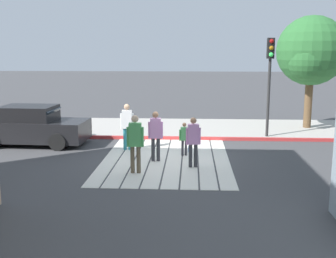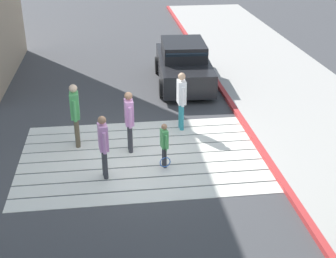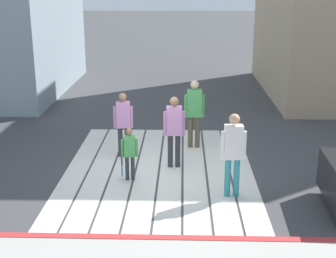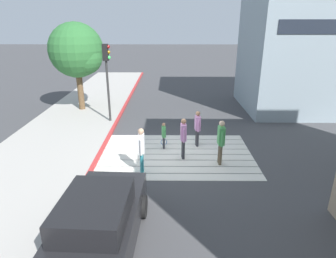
# 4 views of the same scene
# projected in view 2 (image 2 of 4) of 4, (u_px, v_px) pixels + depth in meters

# --- Properties ---
(ground_plane) EXTENTS (120.00, 120.00, 0.00)m
(ground_plane) POSITION_uv_depth(u_px,v_px,m) (141.00, 156.00, 12.42)
(ground_plane) COLOR #424244
(crosswalk_stripes) EXTENTS (6.40, 4.35, 0.01)m
(crosswalk_stripes) POSITION_uv_depth(u_px,v_px,m) (141.00, 156.00, 12.42)
(crosswalk_stripes) COLOR silver
(crosswalk_stripes) RESTS_ON ground
(curb_painted) EXTENTS (0.16, 40.00, 0.13)m
(curb_painted) POSITION_uv_depth(u_px,v_px,m) (259.00, 147.00, 12.77)
(curb_painted) COLOR #BC3333
(curb_painted) RESTS_ON ground
(car_parked_near_curb) EXTENTS (2.14, 4.38, 1.57)m
(car_parked_near_curb) POSITION_uv_depth(u_px,v_px,m) (184.00, 65.00, 17.25)
(car_parked_near_curb) COLOR black
(car_parked_near_curb) RESTS_ON ground
(pedestrian_adult_lead) EXTENTS (0.24, 0.50, 1.72)m
(pedestrian_adult_lead) POSITION_uv_depth(u_px,v_px,m) (129.00, 118.00, 12.27)
(pedestrian_adult_lead) COLOR #333338
(pedestrian_adult_lead) RESTS_ON ground
(pedestrian_adult_trailing) EXTENTS (0.26, 0.48, 1.64)m
(pedestrian_adult_trailing) POSITION_uv_depth(u_px,v_px,m) (103.00, 143.00, 11.07)
(pedestrian_adult_trailing) COLOR #333338
(pedestrian_adult_trailing) RESTS_ON ground
(pedestrian_adult_side) EXTENTS (0.24, 0.51, 1.76)m
(pedestrian_adult_side) POSITION_uv_depth(u_px,v_px,m) (181.00, 97.00, 13.53)
(pedestrian_adult_side) COLOR teal
(pedestrian_adult_side) RESTS_ON ground
(pedestrian_teen_behind) EXTENTS (0.25, 0.53, 1.82)m
(pedestrian_teen_behind) POSITION_uv_depth(u_px,v_px,m) (75.00, 111.00, 12.53)
(pedestrian_teen_behind) COLOR brown
(pedestrian_teen_behind) RESTS_ON ground
(pedestrian_child_with_racket) EXTENTS (0.28, 0.40, 1.21)m
(pedestrian_child_with_racket) POSITION_uv_depth(u_px,v_px,m) (164.00, 144.00, 11.63)
(pedestrian_child_with_racket) COLOR #333338
(pedestrian_child_with_racket) RESTS_ON ground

